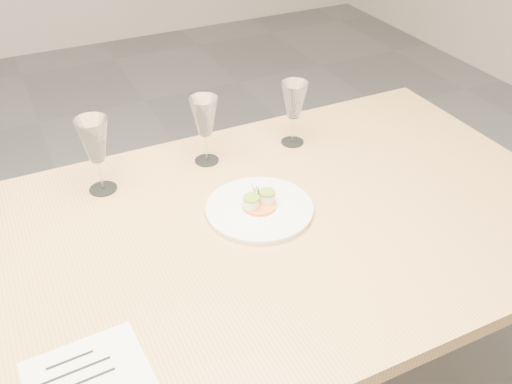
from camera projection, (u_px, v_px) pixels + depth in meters
name	position (u px, v px, depth m)	size (l,w,h in m)	color
dining_table	(128.00, 287.00, 1.36)	(2.40, 1.00, 0.75)	tan
dinner_plate	(260.00, 208.00, 1.49)	(0.28, 0.28, 0.07)	white
wine_glass_2	(94.00, 142.00, 1.49)	(0.09, 0.09, 0.22)	white
wine_glass_3	(204.00, 118.00, 1.61)	(0.08, 0.08, 0.21)	white
wine_glass_4	(294.00, 102.00, 1.70)	(0.08, 0.08, 0.20)	white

